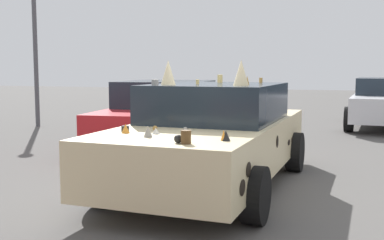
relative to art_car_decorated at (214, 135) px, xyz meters
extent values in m
plane|color=#514F4C|center=(-0.03, 0.00, -0.70)|extent=(60.00, 60.00, 0.00)
cube|color=beige|center=(-0.03, 0.00, -0.12)|extent=(4.48, 1.97, 0.64)
cube|color=#1E2833|center=(0.11, 0.00, 0.45)|extent=(2.03, 1.71, 0.50)
cylinder|color=black|center=(-1.44, -0.83, -0.39)|extent=(0.62, 0.25, 0.61)
cylinder|color=black|center=(-1.35, 0.97, -0.39)|extent=(0.62, 0.25, 0.61)
cylinder|color=black|center=(1.29, -0.96, -0.39)|extent=(0.62, 0.25, 0.61)
cylinder|color=black|center=(1.38, 0.84, -0.39)|extent=(0.62, 0.25, 0.61)
ellipsoid|color=black|center=(1.69, -0.97, -0.23)|extent=(0.14, 0.03, 0.08)
ellipsoid|color=black|center=(-1.66, -0.81, -0.08)|extent=(0.19, 0.03, 0.15)
ellipsoid|color=black|center=(-1.89, -0.80, -0.21)|extent=(0.20, 0.03, 0.16)
ellipsoid|color=black|center=(1.09, -0.94, -0.19)|extent=(0.14, 0.03, 0.13)
ellipsoid|color=black|center=(1.56, -0.96, -0.16)|extent=(0.14, 0.03, 0.09)
ellipsoid|color=black|center=(-0.14, -0.88, -0.02)|extent=(0.12, 0.03, 0.16)
ellipsoid|color=black|center=(0.78, -0.92, -0.17)|extent=(0.17, 0.03, 0.09)
cylinder|color=black|center=(-1.37, 0.66, 0.23)|extent=(0.10, 0.10, 0.07)
sphere|color=#A87A38|center=(-1.17, 0.38, 0.23)|extent=(0.06, 0.06, 0.06)
cone|color=gray|center=(-1.68, 0.25, 0.26)|extent=(0.11, 0.11, 0.12)
cone|color=orange|center=(-1.68, -0.56, 0.25)|extent=(0.08, 0.08, 0.11)
sphere|color=black|center=(-1.97, -0.18, 0.24)|extent=(0.08, 0.08, 0.08)
sphere|color=gray|center=(-1.17, 0.01, 0.22)|extent=(0.05, 0.05, 0.05)
cylinder|color=#51381E|center=(-1.99, -0.27, 0.26)|extent=(0.10, 0.10, 0.13)
cone|color=orange|center=(-1.48, 0.60, 0.25)|extent=(0.13, 0.13, 0.10)
cone|color=silver|center=(-1.44, 0.26, 0.23)|extent=(0.11, 0.11, 0.07)
cone|color=black|center=(-1.67, -0.58, 0.25)|extent=(0.10, 0.10, 0.10)
cylinder|color=#A87A38|center=(0.87, -0.48, 0.73)|extent=(0.07, 0.07, 0.07)
cone|color=#A87A38|center=(-0.01, -0.45, 0.75)|extent=(0.07, 0.07, 0.11)
cylinder|color=#A87A38|center=(0.36, -0.27, 0.73)|extent=(0.07, 0.07, 0.08)
cylinder|color=tan|center=(0.70, 0.10, 0.75)|extent=(0.10, 0.10, 0.12)
cone|color=orange|center=(0.76, 0.12, 0.75)|extent=(0.09, 0.09, 0.12)
cylinder|color=tan|center=(-0.08, 0.21, 0.72)|extent=(0.05, 0.05, 0.06)
cylinder|color=gray|center=(-0.59, 0.62, 0.73)|extent=(0.09, 0.09, 0.07)
cone|color=beige|center=(-0.45, -0.46, 0.85)|extent=(0.19, 0.19, 0.32)
cone|color=beige|center=(-0.40, 0.50, 0.85)|extent=(0.19, 0.19, 0.32)
cube|color=red|center=(2.75, 1.70, -0.14)|extent=(4.57, 2.14, 0.60)
cube|color=#1E2833|center=(2.64, 1.69, 0.41)|extent=(2.03, 1.79, 0.50)
cylinder|color=black|center=(4.04, 2.72, -0.40)|extent=(0.62, 0.27, 0.60)
cylinder|color=black|center=(4.19, 0.91, -0.40)|extent=(0.62, 0.27, 0.60)
cylinder|color=black|center=(1.30, 2.49, -0.40)|extent=(0.62, 0.27, 0.60)
cylinder|color=black|center=(1.45, 0.68, -0.40)|extent=(0.62, 0.27, 0.60)
cylinder|color=black|center=(6.43, -1.79, -0.38)|extent=(0.65, 0.27, 0.64)
cylinder|color=black|center=(8.95, -1.97, -0.38)|extent=(0.65, 0.27, 0.64)
cylinder|color=#4C4C51|center=(5.01, 6.40, 1.08)|extent=(0.12, 0.12, 3.56)
camera|label=1|loc=(-6.22, -1.69, 0.91)|focal=44.86mm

